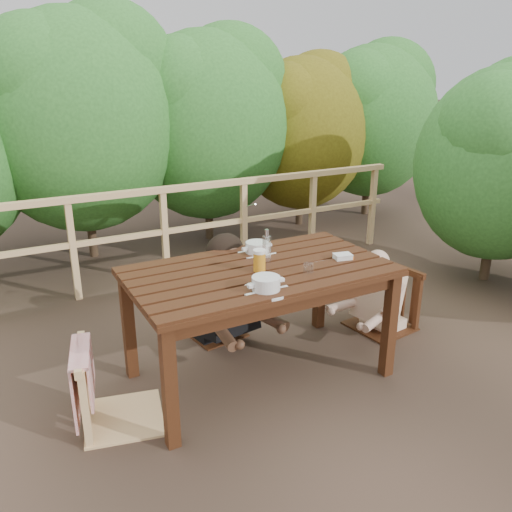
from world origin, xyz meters
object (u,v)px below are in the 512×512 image
soup_far (257,248)px  beer_glass (259,262)px  chair_far (215,289)px  diner_right (388,262)px  table (259,324)px  bottle (267,247)px  tumbler (308,269)px  butter_tub (343,258)px  woman (213,255)px  chair_right (384,274)px  soup_near (266,284)px  chair_left (117,349)px

soup_far → beer_glass: size_ratio=1.73×
chair_far → diner_right: size_ratio=0.71×
table → soup_far: 0.56m
bottle → tumbler: bearing=-65.4°
bottle → butter_tub: size_ratio=2.00×
woman → diner_right: size_ratio=1.18×
chair_right → woman: bearing=-120.5°
woman → tumbler: size_ratio=18.03×
tumbler → woman: bearing=106.0°
soup_near → soup_far: 0.69m
chair_right → tumbler: size_ratio=12.60×
soup_near → tumbler: 0.40m
chair_right → tumbler: (-1.03, -0.39, 0.36)m
chair_right → diner_right: bearing=83.0°
beer_glass → table: bearing=60.5°
butter_tub → soup_far: bearing=150.7°
chair_right → butter_tub: (-0.67, -0.28, 0.35)m
beer_glass → bottle: size_ratio=0.66×
soup_far → butter_tub: (0.47, -0.41, -0.02)m
table → woman: woman is taller
chair_far → butter_tub: (0.63, -0.83, 0.42)m
chair_far → soup_near: soup_near is taller
chair_right → woman: 1.43m
diner_right → soup_far: (-1.17, 0.13, 0.27)m
table → soup_near: 0.59m
chair_far → woman: bearing=80.8°
table → diner_right: size_ratio=1.49×
chair_left → soup_far: (1.14, 0.34, 0.36)m
chair_right → beer_glass: bearing=-87.9°
chair_left → tumbler: size_ratio=12.89×
diner_right → soup_near: 1.55m
beer_glass → butter_tub: size_ratio=1.31×
woman → bottle: 0.70m
chair_left → bottle: (1.11, 0.13, 0.44)m
woman → tumbler: 1.00m
tumbler → beer_glass: bearing=147.0°
table → chair_right: bearing=7.2°
chair_far → tumbler: bearing=-82.9°
tumbler → soup_far: bearing=101.6°
table → soup_far: bearing=64.6°
chair_left → beer_glass: 1.05m
chair_left → tumbler: bearing=-85.5°
chair_right → bottle: bottle is taller
chair_far → woman: size_ratio=0.60×
chair_left → woman: woman is taller
beer_glass → tumbler: bearing=-33.0°
chair_left → beer_glass: (0.98, -0.00, 0.40)m
chair_left → diner_right: 2.32m
woman → chair_right: bearing=147.3°
diner_right → beer_glass: (-1.33, -0.21, 0.30)m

